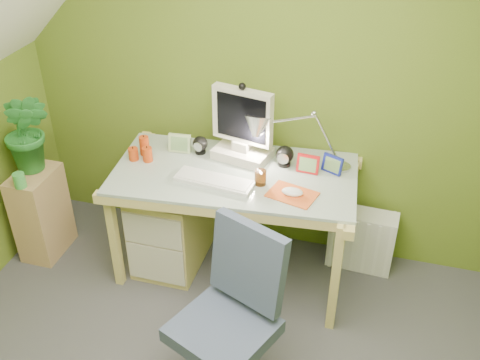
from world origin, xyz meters
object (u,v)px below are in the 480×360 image
(potted_plant, at_px, (28,132))
(radiator, at_px, (361,240))
(monitor, at_px, (243,121))
(desk, at_px, (235,223))
(desk_lamp, at_px, (317,127))
(task_chair, at_px, (223,329))
(side_ledge, at_px, (42,213))

(potted_plant, distance_m, radiator, 2.25)
(monitor, xyz_separation_m, potted_plant, (-1.31, -0.28, -0.12))
(desk, distance_m, desk_lamp, 0.82)
(desk, relative_size, radiator, 3.41)
(desk, relative_size, potted_plant, 2.59)
(desk, distance_m, task_chair, 0.94)
(radiator, bearing_deg, potted_plant, -167.12)
(desk_lamp, relative_size, side_ledge, 0.89)
(side_ledge, bearing_deg, potted_plant, 90.00)
(potted_plant, distance_m, task_chair, 1.78)
(desk, bearing_deg, desk_lamp, 16.77)
(desk_lamp, relative_size, radiator, 1.31)
(monitor, relative_size, radiator, 1.19)
(monitor, bearing_deg, radiator, 18.66)
(potted_plant, bearing_deg, monitor, 12.21)
(task_chair, relative_size, radiator, 2.17)
(desk_lamp, bearing_deg, task_chair, -97.88)
(task_chair, bearing_deg, desk, 125.63)
(potted_plant, bearing_deg, radiator, 10.34)
(desk, height_order, desk_lamp, desk_lamp)
(monitor, xyz_separation_m, radiator, (0.79, 0.10, -0.82))
(monitor, bearing_deg, potted_plant, -156.33)
(task_chair, bearing_deg, monitor, 123.60)
(desk_lamp, height_order, side_ledge, desk_lamp)
(monitor, distance_m, potted_plant, 1.35)
(desk, bearing_deg, radiator, 14.45)
(task_chair, distance_m, radiator, 1.35)
(monitor, relative_size, task_chair, 0.55)
(desk_lamp, relative_size, task_chair, 0.61)
(monitor, bearing_deg, desk, -78.54)
(side_ledge, relative_size, radiator, 1.48)
(desk, distance_m, potted_plant, 1.42)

